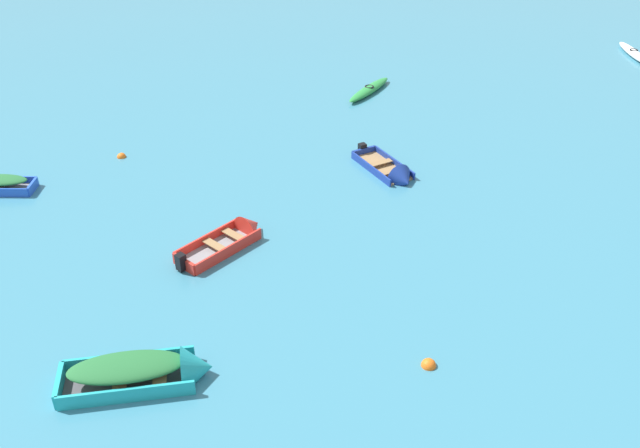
# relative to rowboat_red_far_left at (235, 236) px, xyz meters

# --- Properties ---
(rowboat_red_far_left) EXTENTS (3.19, 2.69, 0.99)m
(rowboat_red_far_left) POSITION_rel_rowboat_red_far_left_xyz_m (0.00, 0.00, 0.00)
(rowboat_red_far_left) COLOR gray
(rowboat_red_far_left) RESTS_ON ground_plane
(rowboat_turquoise_midfield_right) EXTENTS (3.85, 1.51, 1.20)m
(rowboat_turquoise_midfield_right) POSITION_rel_rowboat_red_far_left_xyz_m (-2.74, -5.85, 0.15)
(rowboat_turquoise_midfield_right) COLOR #4C4C51
(rowboat_turquoise_midfield_right) RESTS_ON ground_plane
(rowboat_deep_blue_back_row_center) EXTENTS (1.95, 3.41, 1.05)m
(rowboat_deep_blue_back_row_center) POSITION_rel_rowboat_red_far_left_xyz_m (6.47, 3.00, -0.04)
(rowboat_deep_blue_back_row_center) COLOR #99754C
(rowboat_deep_blue_back_row_center) RESTS_ON ground_plane
(kayak_green_outer_left) EXTENTS (3.06, 3.06, 0.35)m
(kayak_green_outer_left) POSITION_rel_rowboat_red_far_left_xyz_m (7.95, 11.56, -0.01)
(kayak_green_outer_left) COLOR #288C3D
(kayak_green_outer_left) RESTS_ON ground_plane
(kayak_white_near_right) EXTENTS (1.36, 3.76, 0.35)m
(kayak_white_near_right) POSITION_rel_rowboat_red_far_left_xyz_m (23.87, 13.65, -0.01)
(kayak_white_near_right) COLOR white
(kayak_white_near_right) RESTS_ON ground_plane
(mooring_buoy_near_foreground) EXTENTS (0.40, 0.40, 0.40)m
(mooring_buoy_near_foreground) POSITION_rel_rowboat_red_far_left_xyz_m (4.19, -6.88, -0.18)
(mooring_buoy_near_foreground) COLOR orange
(mooring_buoy_near_foreground) RESTS_ON ground_plane
(mooring_buoy_between_boats_right) EXTENTS (0.36, 0.36, 0.36)m
(mooring_buoy_between_boats_right) POSITION_rel_rowboat_red_far_left_xyz_m (-3.77, 7.09, -0.18)
(mooring_buoy_between_boats_right) COLOR orange
(mooring_buoy_between_boats_right) RESTS_ON ground_plane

